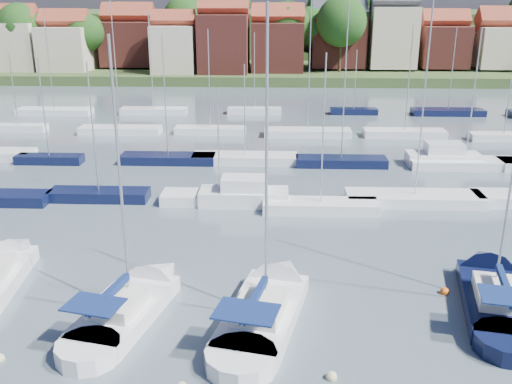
{
  "coord_description": "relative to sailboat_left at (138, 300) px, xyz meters",
  "views": [
    {
      "loc": [
        -2.64,
        -22.46,
        15.54
      ],
      "look_at": [
        -4.11,
        14.0,
        3.08
      ],
      "focal_mm": 40.0,
      "sensor_mm": 36.0,
      "label": 1
    }
  ],
  "objects": [
    {
      "name": "ground",
      "position": [
        10.0,
        35.99,
        -0.36
      ],
      "size": [
        260.0,
        260.0,
        0.0
      ],
      "primitive_type": "plane",
      "color": "#4D5B69",
      "rests_on": "ground"
    },
    {
      "name": "buoy_e",
      "position": [
        16.67,
        2.01,
        -0.36
      ],
      "size": [
        0.5,
        0.5,
        0.5
      ],
      "primitive_type": "sphere",
      "color": "#D85914",
      "rests_on": "ground"
    },
    {
      "name": "buoy_c",
      "position": [
        5.87,
        -4.72,
        -0.36
      ],
      "size": [
        0.53,
        0.53,
        0.53
      ],
      "primitive_type": "sphere",
      "color": "beige",
      "rests_on": "ground"
    },
    {
      "name": "sailboat_far",
      "position": [
        -8.8,
        3.33,
        -0.02
      ],
      "size": [
        3.94,
        10.96,
        14.25
      ],
      "rotation": [
        0.0,
        0.0,
        1.68
      ],
      "color": "white",
      "rests_on": "ground"
    },
    {
      "name": "buoy_a",
      "position": [
        -5.12,
        -5.04,
        -0.36
      ],
      "size": [
        0.46,
        0.46,
        0.46
      ],
      "primitive_type": "sphere",
      "color": "beige",
      "rests_on": "ground"
    },
    {
      "name": "buoy_d",
      "position": [
        9.77,
        -5.75,
        -0.36
      ],
      "size": [
        0.49,
        0.49,
        0.49
      ],
      "primitive_type": "sphere",
      "color": "beige",
      "rests_on": "ground"
    },
    {
      "name": "marina_field",
      "position": [
        11.91,
        31.14,
        0.08
      ],
      "size": [
        79.62,
        41.41,
        15.93
      ],
      "color": "white",
      "rests_on": "ground"
    },
    {
      "name": "sailboat_navy",
      "position": [
        19.2,
        2.09,
        -0.0
      ],
      "size": [
        5.58,
        12.74,
        17.06
      ],
      "rotation": [
        0.0,
        0.0,
        1.38
      ],
      "color": "black",
      "rests_on": "ground"
    },
    {
      "name": "sailboat_left",
      "position": [
        0.0,
        0.0,
        0.0
      ],
      "size": [
        5.45,
        11.61,
        15.27
      ],
      "rotation": [
        0.0,
        0.0,
        1.34
      ],
      "color": "white",
      "rests_on": "ground"
    },
    {
      "name": "far_shore_town",
      "position": [
        12.23,
        128.66,
        4.25
      ],
      "size": [
        212.46,
        90.0,
        22.27
      ],
      "color": "#385229",
      "rests_on": "ground"
    },
    {
      "name": "sailboat_centre",
      "position": [
        7.04,
        0.24,
        -0.01
      ],
      "size": [
        5.9,
        12.81,
        16.8
      ],
      "rotation": [
        0.0,
        0.0,
        1.35
      ],
      "color": "white",
      "rests_on": "ground"
    }
  ]
}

